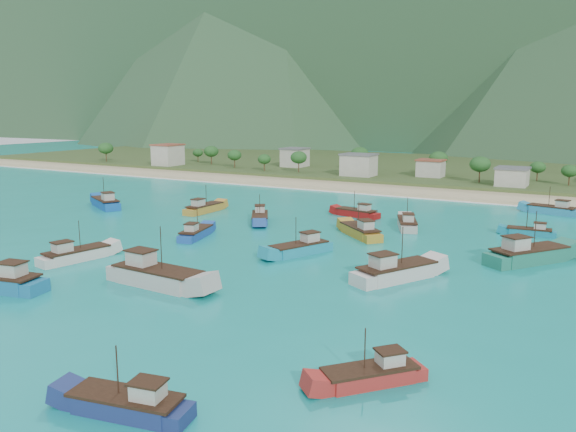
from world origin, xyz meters
The scene contains 22 objects.
ground centered at (0.00, 0.00, 0.00)m, with size 600.00×600.00×0.00m, color #0C847D.
beach centered at (0.00, 79.00, 0.00)m, with size 400.00×18.00×1.20m, color beige.
land centered at (0.00, 140.00, 0.00)m, with size 400.00×110.00×2.40m, color #385123.
surf_line centered at (0.00, 69.50, 0.00)m, with size 400.00×2.50×0.08m, color white.
village centered at (10.26, 100.77, 4.73)m, with size 221.38×27.81×7.44m.
vegetation centered at (-6.41, 102.73, 5.11)m, with size 279.40×26.00×8.21m.
boat_0 centered at (-18.92, 6.20, 0.65)m, with size 5.25×10.10×5.72m.
boat_1 centered at (27.38, -29.07, 0.56)m, with size 7.86×8.37×5.24m.
boat_3 centered at (33.87, 16.90, 1.07)m, with size 11.26×13.34×8.03m.
boat_7 centered at (-32.99, 26.64, 0.76)m, with size 3.27×10.78×6.35m.
boat_8 centered at (2.46, 4.99, 0.76)m, with size 7.17×11.16×6.37m.
boat_9 centered at (31.97, 36.85, 0.50)m, with size 8.48×3.00×4.93m.
boat_10 centered at (5.93, 21.06, 0.80)m, with size 10.47×9.86×6.57m.
boat_11 centered at (-24.72, -14.79, 0.76)m, with size 5.10×11.14×6.35m.
boat_12 centered at (-6.08, -17.90, 1.10)m, with size 14.03×4.67×8.20m.
boat_13 centered at (19.79, -0.72, 0.96)m, with size 9.28×12.85×7.44m.
boat_14 centered at (-56.64, 20.59, 0.94)m, with size 12.63×9.03×7.31m.
boat_15 centered at (33.56, 61.95, 0.75)m, with size 11.06×5.50×6.28m.
boat_16 centered at (-16.61, 23.53, 0.71)m, with size 7.98×10.36×6.08m.
boat_20 centered at (13.55, -42.36, 0.64)m, with size 9.95×4.63×5.66m.
boat_22 centered at (-1.89, 38.42, 0.65)m, with size 10.06×4.67×5.73m.
boat_26 centered at (10.88, 32.20, 0.72)m, with size 6.75×10.78×6.14m.
Camera 1 is at (42.33, -69.51, 21.96)m, focal length 35.00 mm.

